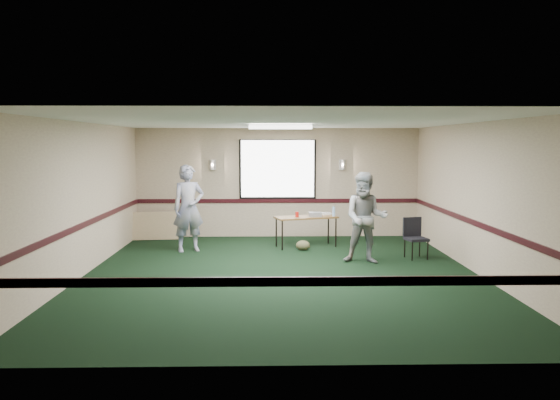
{
  "coord_description": "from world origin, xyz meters",
  "views": [
    {
      "loc": [
        -0.24,
        -9.52,
        2.33
      ],
      "look_at": [
        0.0,
        1.3,
        1.2
      ],
      "focal_mm": 35.0,
      "sensor_mm": 36.0,
      "label": 1
    }
  ],
  "objects_px": {
    "projector": "(315,214)",
    "conference_chair": "(414,234)",
    "folding_table": "(306,219)",
    "person_right": "(366,218)",
    "person_left": "(189,208)"
  },
  "relations": [
    {
      "from": "person_right",
      "to": "projector",
      "type": "bearing_deg",
      "value": 128.18
    },
    {
      "from": "folding_table",
      "to": "person_left",
      "type": "xyz_separation_m",
      "value": [
        -2.57,
        -0.44,
        0.3
      ]
    },
    {
      "from": "folding_table",
      "to": "person_right",
      "type": "distance_m",
      "value": 2.0
    },
    {
      "from": "projector",
      "to": "conference_chair",
      "type": "relative_size",
      "value": 0.34
    },
    {
      "from": "conference_chair",
      "to": "person_left",
      "type": "height_order",
      "value": "person_left"
    },
    {
      "from": "projector",
      "to": "conference_chair",
      "type": "bearing_deg",
      "value": -35.31
    },
    {
      "from": "conference_chair",
      "to": "person_right",
      "type": "bearing_deg",
      "value": -169.42
    },
    {
      "from": "projector",
      "to": "person_left",
      "type": "bearing_deg",
      "value": -173.1
    },
    {
      "from": "projector",
      "to": "person_right",
      "type": "xyz_separation_m",
      "value": [
        0.84,
        -1.7,
        0.15
      ]
    },
    {
      "from": "conference_chair",
      "to": "person_right",
      "type": "relative_size",
      "value": 0.46
    },
    {
      "from": "conference_chair",
      "to": "person_right",
      "type": "distance_m",
      "value": 1.24
    },
    {
      "from": "folding_table",
      "to": "person_right",
      "type": "bearing_deg",
      "value": -74.58
    },
    {
      "from": "projector",
      "to": "conference_chair",
      "type": "height_order",
      "value": "conference_chair"
    },
    {
      "from": "conference_chair",
      "to": "projector",
      "type": "bearing_deg",
      "value": 134.89
    },
    {
      "from": "folding_table",
      "to": "conference_chair",
      "type": "height_order",
      "value": "conference_chair"
    }
  ]
}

